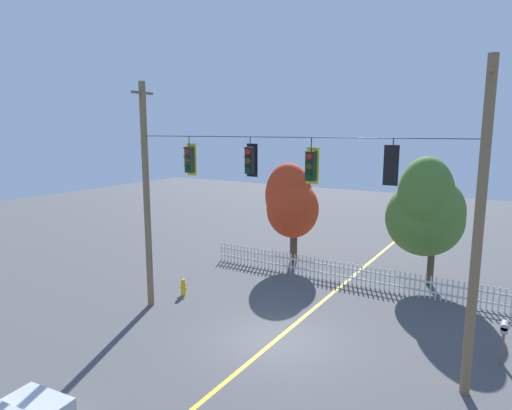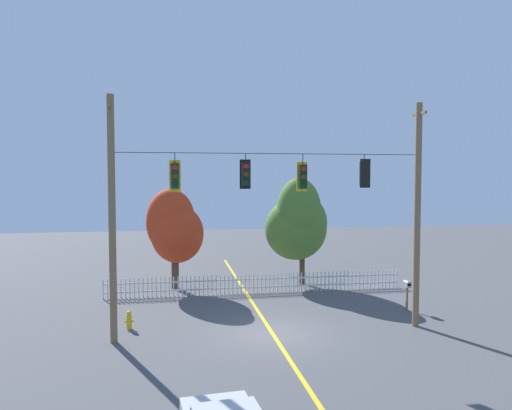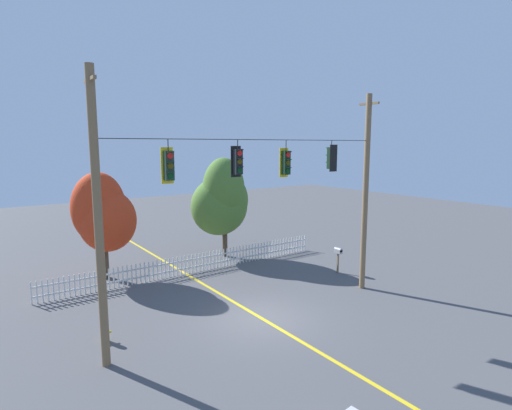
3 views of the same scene
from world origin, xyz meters
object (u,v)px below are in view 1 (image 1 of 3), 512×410
at_px(traffic_signal_northbound_primary, 190,160).
at_px(fire_hydrant, 183,287).
at_px(autumn_maple_near_fence, 291,203).
at_px(roadside_mailbox, 504,330).
at_px(traffic_signal_southbound_primary, 311,166).
at_px(traffic_signal_eastbound_side, 392,165).
at_px(autumn_maple_mid, 427,211).
at_px(traffic_signal_westbound_side, 250,160).

relative_size(traffic_signal_northbound_primary, fire_hydrant, 1.95).
height_order(autumn_maple_near_fence, roadside_mailbox, autumn_maple_near_fence).
bearing_deg(traffic_signal_southbound_primary, roadside_mailbox, 22.42).
height_order(traffic_signal_southbound_primary, fire_hydrant, traffic_signal_southbound_primary).
xyz_separation_m(traffic_signal_eastbound_side, roadside_mailbox, (3.17, 2.38, -5.26)).
bearing_deg(autumn_maple_mid, autumn_maple_near_fence, -178.79).
height_order(traffic_signal_westbound_side, roadside_mailbox, traffic_signal_westbound_side).
distance_m(traffic_signal_westbound_side, autumn_maple_mid, 10.03).
bearing_deg(fire_hydrant, autumn_maple_mid, 37.83).
xyz_separation_m(traffic_signal_westbound_side, autumn_maple_near_fence, (-2.71, 8.45, -2.94)).
height_order(traffic_signal_southbound_primary, autumn_maple_mid, traffic_signal_southbound_primary).
height_order(traffic_signal_southbound_primary, traffic_signal_eastbound_side, same).
distance_m(traffic_signal_southbound_primary, autumn_maple_mid, 9.23).
height_order(traffic_signal_northbound_primary, traffic_signal_southbound_primary, same).
height_order(fire_hydrant, roadside_mailbox, roadside_mailbox).
distance_m(traffic_signal_southbound_primary, traffic_signal_eastbound_side, 2.56).
bearing_deg(traffic_signal_westbound_side, traffic_signal_northbound_primary, 179.99).
distance_m(traffic_signal_westbound_side, autumn_maple_near_fence, 9.34).
bearing_deg(fire_hydrant, autumn_maple_near_fence, 74.42).
distance_m(traffic_signal_eastbound_side, autumn_maple_near_fence, 11.73).
relative_size(traffic_signal_westbound_side, traffic_signal_eastbound_side, 1.02).
distance_m(autumn_maple_mid, fire_hydrant, 11.88).
bearing_deg(autumn_maple_near_fence, fire_hydrant, -105.58).
height_order(traffic_signal_eastbound_side, roadside_mailbox, traffic_signal_eastbound_side).
xyz_separation_m(traffic_signal_northbound_primary, roadside_mailbox, (10.73, 2.36, -5.15)).
height_order(traffic_signal_westbound_side, fire_hydrant, traffic_signal_westbound_side).
relative_size(traffic_signal_northbound_primary, autumn_maple_mid, 0.24).
relative_size(fire_hydrant, roadside_mailbox, 0.54).
xyz_separation_m(traffic_signal_northbound_primary, traffic_signal_eastbound_side, (7.56, -0.02, 0.11)).
xyz_separation_m(traffic_signal_northbound_primary, traffic_signal_westbound_side, (2.71, -0.00, 0.07)).
distance_m(traffic_signal_southbound_primary, fire_hydrant, 9.23).
bearing_deg(traffic_signal_eastbound_side, traffic_signal_northbound_primary, 179.86).
distance_m(autumn_maple_near_fence, fire_hydrant, 7.74).
distance_m(fire_hydrant, roadside_mailbox, 12.68).
relative_size(traffic_signal_southbound_primary, fire_hydrant, 1.96).
bearing_deg(roadside_mailbox, autumn_maple_mid, 120.14).
relative_size(autumn_maple_near_fence, fire_hydrant, 7.41).
height_order(autumn_maple_near_fence, fire_hydrant, autumn_maple_near_fence).
bearing_deg(fire_hydrant, traffic_signal_eastbound_side, -9.68).
height_order(traffic_signal_northbound_primary, roadside_mailbox, traffic_signal_northbound_primary).
bearing_deg(traffic_signal_westbound_side, traffic_signal_southbound_primary, 0.01).
bearing_deg(roadside_mailbox, traffic_signal_southbound_primary, -157.58).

